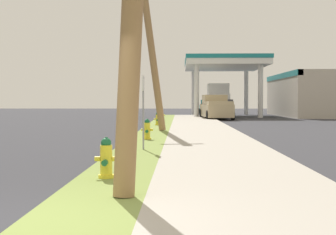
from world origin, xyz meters
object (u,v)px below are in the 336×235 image
object	(u,v)px
fire_hydrant_nearest	(106,160)
truck_tan_at_forecourt	(216,108)
car_teal_by_near_pump	(208,107)
truck_white_on_apron	(218,101)
street_sign_post	(143,97)
fire_hydrant_second	(147,130)
utility_pole_midground	(151,42)
fire_hydrant_third	(158,119)
fire_hydrant_fourth	(162,115)

from	to	relation	value
fire_hydrant_nearest	truck_tan_at_forecourt	xyz separation A→B (m)	(4.24, 29.29, 0.47)
car_teal_by_near_pump	truck_white_on_apron	size ratio (longest dim) A/B	0.70
street_sign_post	fire_hydrant_second	bearing A→B (deg)	92.24
utility_pole_midground	truck_tan_at_forecourt	bearing A→B (deg)	75.13
fire_hydrant_second	truck_tan_at_forecourt	world-z (taller)	truck_tan_at_forecourt
fire_hydrant_third	car_teal_by_near_pump	distance (m)	26.10
fire_hydrant_third	street_sign_post	bearing A→B (deg)	-89.01
fire_hydrant_fourth	utility_pole_midground	xyz separation A→B (m)	(-0.05, -11.92, 3.78)
car_teal_by_near_pump	truck_tan_at_forecourt	world-z (taller)	truck_tan_at_forecourt
truck_tan_at_forecourt	truck_white_on_apron	xyz separation A→B (m)	(0.77, 7.44, 0.57)
utility_pole_midground	truck_white_on_apron	size ratio (longest dim) A/B	1.25
car_teal_by_near_pump	truck_tan_at_forecourt	xyz separation A→B (m)	(-0.21, -14.44, 0.19)
fire_hydrant_nearest	fire_hydrant_second	size ratio (longest dim) A/B	1.00
street_sign_post	truck_tan_at_forecourt	size ratio (longest dim) A/B	0.38
fire_hydrant_nearest	street_sign_post	distance (m)	5.09
truck_tan_at_forecourt	fire_hydrant_third	bearing A→B (deg)	-110.30
utility_pole_midground	truck_white_on_apron	xyz separation A→B (m)	(5.03, 23.50, -2.74)
car_teal_by_near_pump	truck_white_on_apron	bearing A→B (deg)	-85.48
utility_pole_midground	truck_tan_at_forecourt	distance (m)	16.94
fire_hydrant_second	utility_pole_midground	bearing A→B (deg)	92.12
fire_hydrant_third	truck_tan_at_forecourt	size ratio (longest dim) A/B	0.13
fire_hydrant_second	car_teal_by_near_pump	size ratio (longest dim) A/B	0.16
utility_pole_midground	car_teal_by_near_pump	xyz separation A→B (m)	(4.47, 30.50, -3.50)
utility_pole_midground	car_teal_by_near_pump	bearing A→B (deg)	81.65
utility_pole_midground	street_sign_post	world-z (taller)	utility_pole_midground
fire_hydrant_second	utility_pole_midground	distance (m)	6.13
truck_white_on_apron	street_sign_post	bearing A→B (deg)	-98.43
truck_tan_at_forecourt	truck_white_on_apron	world-z (taller)	truck_white_on_apron
fire_hydrant_fourth	utility_pole_midground	distance (m)	12.50
fire_hydrant_third	car_teal_by_near_pump	size ratio (longest dim) A/B	0.16
utility_pole_midground	truck_tan_at_forecourt	world-z (taller)	utility_pole_midground
fire_hydrant_second	utility_pole_midground	world-z (taller)	utility_pole_midground
fire_hydrant_second	car_teal_by_near_pump	world-z (taller)	car_teal_by_near_pump
fire_hydrant_second	truck_tan_at_forecourt	distance (m)	21.28
fire_hydrant_third	utility_pole_midground	distance (m)	6.09
fire_hydrant_fourth	truck_white_on_apron	world-z (taller)	truck_white_on_apron
utility_pole_midground	fire_hydrant_third	bearing A→B (deg)	88.92
fire_hydrant_second	fire_hydrant_fourth	world-z (taller)	same
street_sign_post	truck_white_on_apron	xyz separation A→B (m)	(4.71, 31.79, -0.15)
fire_hydrant_third	car_teal_by_near_pump	xyz separation A→B (m)	(4.38, 25.72, 0.28)
street_sign_post	utility_pole_midground	bearing A→B (deg)	92.17
fire_hydrant_nearest	car_teal_by_near_pump	world-z (taller)	car_teal_by_near_pump
fire_hydrant_third	utility_pole_midground	bearing A→B (deg)	-91.08
fire_hydrant_second	car_teal_by_near_pump	bearing A→B (deg)	83.07
fire_hydrant_nearest	fire_hydrant_third	distance (m)	18.01
truck_tan_at_forecourt	utility_pole_midground	bearing A→B (deg)	-104.87
utility_pole_midground	street_sign_post	xyz separation A→B (m)	(0.31, -8.29, -2.59)
car_teal_by_near_pump	utility_pole_midground	bearing A→B (deg)	-98.35
truck_white_on_apron	fire_hydrant_third	bearing A→B (deg)	-104.78
fire_hydrant_nearest	fire_hydrant_fourth	distance (m)	25.15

